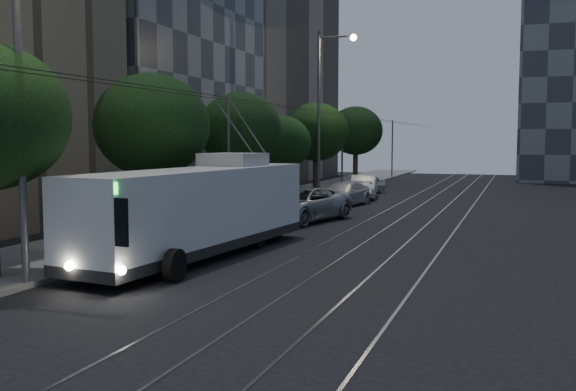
# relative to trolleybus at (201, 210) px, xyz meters

# --- Properties ---
(ground) EXTENTS (120.00, 120.00, 0.00)m
(ground) POSITION_rel_trolleybus_xyz_m (2.90, -2.64, -1.61)
(ground) COLOR black
(ground) RESTS_ON ground
(sidewalk) EXTENTS (5.00, 90.00, 0.15)m
(sidewalk) POSITION_rel_trolleybus_xyz_m (-4.60, 17.36, -1.54)
(sidewalk) COLOR gray
(sidewalk) RESTS_ON ground
(tram_rails) EXTENTS (4.52, 90.00, 0.02)m
(tram_rails) POSITION_rel_trolleybus_xyz_m (5.40, 17.36, -1.60)
(tram_rails) COLOR #97989F
(tram_rails) RESTS_ON ground
(overhead_wires) EXTENTS (2.23, 90.00, 6.00)m
(overhead_wires) POSITION_rel_trolleybus_xyz_m (-2.07, 17.36, 1.86)
(overhead_wires) COLOR black
(overhead_wires) RESTS_ON ground
(building_glass_mid) EXTENTS (14.40, 18.40, 26.80)m
(building_glass_mid) POSITION_rel_trolleybus_xyz_m (-16.10, 19.36, 11.81)
(building_glass_mid) COLOR #343842
(building_glass_mid) RESTS_ON ground
(building_tan_far) EXTENTS (14.40, 22.40, 34.80)m
(building_tan_far) POSITION_rel_trolleybus_xyz_m (-16.10, 39.36, 15.81)
(building_tan_far) COLOR gray
(building_tan_far) RESTS_ON ground
(trolleybus) EXTENTS (3.51, 11.77, 5.63)m
(trolleybus) POSITION_rel_trolleybus_xyz_m (0.00, 0.00, 0.00)
(trolleybus) COLOR #BDBDBF
(trolleybus) RESTS_ON ground
(pickup_silver) EXTENTS (4.21, 6.50, 1.66)m
(pickup_silver) POSITION_rel_trolleybus_xyz_m (0.20, 10.11, -0.78)
(pickup_silver) COLOR #A0A3A8
(pickup_silver) RESTS_ON ground
(car_white_a) EXTENTS (2.16, 3.98, 1.28)m
(car_white_a) POSITION_rel_trolleybus_xyz_m (-1.40, 11.85, -0.97)
(car_white_a) COLOR #BBBCC0
(car_white_a) RESTS_ON ground
(car_white_b) EXTENTS (2.78, 5.16, 1.42)m
(car_white_b) POSITION_rel_trolleybus_xyz_m (0.20, 18.17, -0.90)
(car_white_b) COLOR #B3B4B8
(car_white_b) RESTS_ON ground
(car_white_c) EXTENTS (2.49, 4.98, 1.57)m
(car_white_c) POSITION_rel_trolleybus_xyz_m (0.20, 23.39, -0.83)
(car_white_c) COLOR #BBBABF
(car_white_c) RESTS_ON ground
(car_white_d) EXTENTS (2.65, 4.26, 1.35)m
(car_white_d) POSITION_rel_trolleybus_xyz_m (-0.46, 26.86, -0.93)
(car_white_d) COLOR silver
(car_white_d) RESTS_ON ground
(tree_1) EXTENTS (4.71, 4.71, 6.71)m
(tree_1) POSITION_rel_trolleybus_xyz_m (-3.95, 3.36, 2.96)
(tree_1) COLOR #30241A
(tree_1) RESTS_ON ground
(tree_2) EXTENTS (4.37, 4.37, 6.49)m
(tree_2) POSITION_rel_trolleybus_xyz_m (-3.60, 11.34, 2.89)
(tree_2) COLOR #30241A
(tree_2) RESTS_ON ground
(tree_3) EXTENTS (3.83, 3.83, 5.52)m
(tree_3) POSITION_rel_trolleybus_xyz_m (-4.00, 18.47, 2.17)
(tree_3) COLOR #30241A
(tree_3) RESTS_ON ground
(tree_4) EXTENTS (4.64, 4.64, 6.65)m
(tree_4) POSITION_rel_trolleybus_xyz_m (-3.60, 24.59, 2.93)
(tree_4) COLOR #30241A
(tree_4) RESTS_ON ground
(tree_5) EXTENTS (4.78, 4.78, 6.94)m
(tree_5) POSITION_rel_trolleybus_xyz_m (-3.60, 36.35, 3.16)
(tree_5) COLOR #30241A
(tree_5) RESTS_ON ground
(streetlamp_near) EXTENTS (2.67, 0.44, 11.21)m
(streetlamp_near) POSITION_rel_trolleybus_xyz_m (-1.87, -5.77, 5.07)
(streetlamp_near) COLOR #565658
(streetlamp_near) RESTS_ON ground
(streetlamp_far) EXTENTS (2.68, 0.44, 11.26)m
(streetlamp_far) POSITION_rel_trolleybus_xyz_m (-2.26, 22.32, 5.10)
(streetlamp_far) COLOR #565658
(streetlamp_far) RESTS_ON ground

